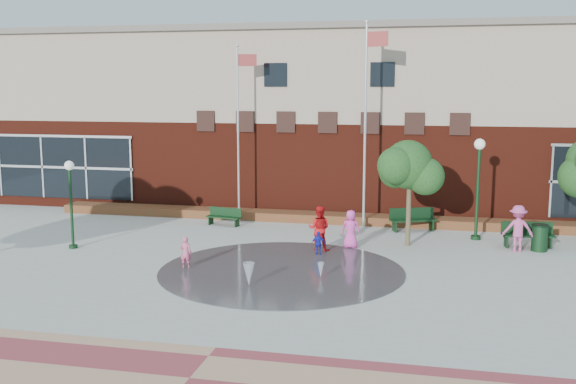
% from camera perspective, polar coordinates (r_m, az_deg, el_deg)
% --- Properties ---
extents(ground, '(120.00, 120.00, 0.00)m').
position_cam_1_polar(ground, '(20.39, -2.49, -8.96)').
color(ground, '#666056').
rests_on(ground, ground).
extents(plaza_concrete, '(46.00, 18.00, 0.01)m').
position_cam_1_polar(plaza_concrete, '(24.12, -0.00, -6.10)').
color(plaza_concrete, '#A8A8A0').
rests_on(plaza_concrete, ground).
extents(splash_pad, '(8.40, 8.40, 0.01)m').
position_cam_1_polar(splash_pad, '(23.18, -0.54, -6.73)').
color(splash_pad, '#383A3D').
rests_on(splash_pad, ground).
extents(library_building, '(44.40, 10.40, 9.20)m').
position_cam_1_polar(library_building, '(36.60, 4.65, 6.38)').
color(library_building, '#551A0E').
rests_on(library_building, ground).
extents(flower_bed, '(26.00, 1.20, 0.40)m').
position_cam_1_polar(flower_bed, '(31.38, 3.04, -2.58)').
color(flower_bed, maroon).
rests_on(flower_bed, ground).
extents(flagpole_left, '(0.91, 0.40, 8.15)m').
position_cam_1_polar(flagpole_left, '(31.11, -4.17, 5.74)').
color(flagpole_left, silver).
rests_on(flagpole_left, ground).
extents(flagpole_right, '(1.04, 0.52, 9.07)m').
position_cam_1_polar(flagpole_right, '(29.50, 6.66, 6.56)').
color(flagpole_right, silver).
rests_on(flagpole_right, ground).
extents(lamp_left, '(0.36, 0.36, 3.45)m').
position_cam_1_polar(lamp_left, '(27.24, -17.92, -0.20)').
color(lamp_left, '#123218').
rests_on(lamp_left, ground).
extents(lamp_right, '(0.44, 0.44, 4.18)m').
position_cam_1_polar(lamp_right, '(28.43, 15.81, 1.19)').
color(lamp_right, '#123218').
rests_on(lamp_right, ground).
extents(bench_left, '(1.67, 0.75, 0.81)m').
position_cam_1_polar(bench_left, '(30.66, -5.45, -2.38)').
color(bench_left, '#123218').
rests_on(bench_left, ground).
extents(bench_mid, '(2.07, 1.25, 1.01)m').
position_cam_1_polar(bench_mid, '(29.87, 10.52, -2.68)').
color(bench_mid, '#123218').
rests_on(bench_mid, ground).
extents(bench_right, '(2.04, 0.80, 1.00)m').
position_cam_1_polar(bench_right, '(28.03, 19.63, -3.83)').
color(bench_right, '#123218').
rests_on(bench_right, ground).
extents(trash_can, '(0.64, 0.64, 1.05)m').
position_cam_1_polar(trash_can, '(27.53, 20.52, -3.65)').
color(trash_can, '#123218').
rests_on(trash_can, ground).
extents(tree_mid, '(2.66, 2.66, 4.49)m').
position_cam_1_polar(tree_mid, '(26.62, 10.28, 2.34)').
color(tree_mid, '#4A3E29').
rests_on(tree_mid, ground).
extents(water_jet_a, '(0.38, 0.38, 0.74)m').
position_cam_1_polar(water_jet_a, '(21.49, -3.33, -8.02)').
color(water_jet_a, white).
rests_on(water_jet_a, ground).
extents(water_jet_b, '(0.23, 0.23, 0.52)m').
position_cam_1_polar(water_jet_b, '(22.34, 2.78, -7.36)').
color(water_jet_b, white).
rests_on(water_jet_b, ground).
extents(child_splash, '(0.44, 0.32, 1.13)m').
position_cam_1_polar(child_splash, '(23.67, -8.66, -5.09)').
color(child_splash, '#DF5C82').
rests_on(child_splash, ground).
extents(adult_red, '(0.89, 0.71, 1.76)m').
position_cam_1_polar(adult_red, '(25.81, 2.65, -3.11)').
color(adult_red, red).
rests_on(adult_red, ground).
extents(adult_pink, '(0.75, 0.50, 1.51)m').
position_cam_1_polar(adult_pink, '(26.36, 5.33, -3.16)').
color(adult_pink, '#E744AD').
rests_on(adult_pink, ground).
extents(child_blue, '(0.54, 0.23, 0.92)m').
position_cam_1_polar(child_blue, '(25.20, 2.60, -4.39)').
color(child_blue, '#1B24B7').
rests_on(child_blue, ground).
extents(person_bench, '(1.23, 0.80, 1.80)m').
position_cam_1_polar(person_bench, '(27.11, 18.87, -2.96)').
color(person_bench, '#C84E8A').
rests_on(person_bench, ground).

